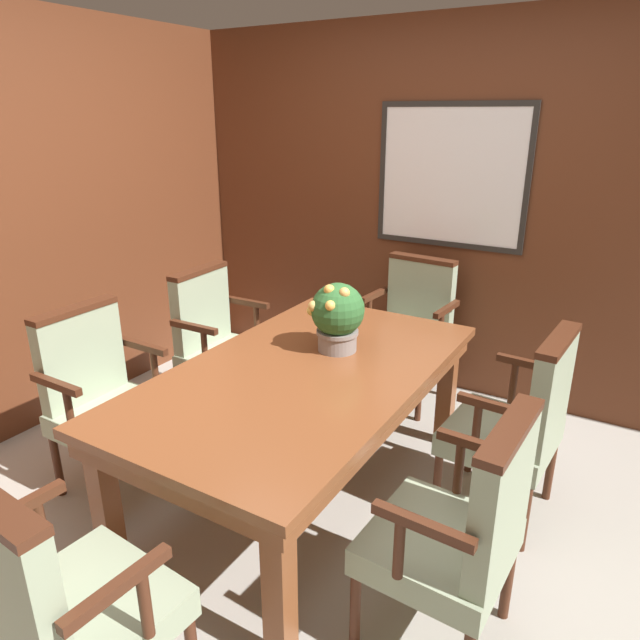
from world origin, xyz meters
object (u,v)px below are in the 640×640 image
object	(u,v)px
chair_head_near	(58,602)
chair_left_near	(102,394)
chair_left_far	(218,339)
potted_plant	(337,315)
chair_head_far	(411,325)
chair_right_far	(519,420)
dining_table	(304,386)
chair_right_near	(461,528)

from	to	relation	value
chair_head_near	chair_left_near	bearing A→B (deg)	-40.12
chair_left_far	potted_plant	xyz separation A→B (m)	(0.96, -0.18, 0.39)
chair_left_far	chair_head_near	world-z (taller)	same
chair_head_far	chair_right_far	world-z (taller)	same
chair_left_near	potted_plant	xyz separation A→B (m)	(0.98, 0.70, 0.39)
dining_table	chair_left_far	world-z (taller)	chair_left_far
chair_left_near	chair_right_far	bearing A→B (deg)	-66.04
potted_plant	chair_head_far	bearing A→B (deg)	90.44
chair_head_far	chair_right_far	bearing A→B (deg)	-40.39
chair_left_near	chair_head_far	bearing A→B (deg)	-28.73
dining_table	potted_plant	bearing A→B (deg)	85.18
potted_plant	dining_table	bearing A→B (deg)	-94.82
dining_table	chair_left_far	xyz separation A→B (m)	(-0.93, 0.46, -0.11)
chair_head_near	chair_right_near	size ratio (longest dim) A/B	1.00
chair_right_near	potted_plant	distance (m)	1.23
chair_head_far	chair_right_near	xyz separation A→B (m)	(0.92, -1.78, 0.00)
chair_left_near	dining_table	bearing A→B (deg)	-65.80
dining_table	chair_head_far	world-z (taller)	chair_head_far
dining_table	chair_right_near	bearing A→B (deg)	-26.07
chair_head_near	chair_right_far	world-z (taller)	same
chair_head_near	chair_right_far	distance (m)	2.00
chair_right_near	chair_left_far	bearing A→B (deg)	-113.29
chair_left_near	potted_plant	size ratio (longest dim) A/B	2.68
chair_head_far	chair_right_near	bearing A→B (deg)	-58.01
dining_table	chair_right_near	distance (m)	1.04
chair_left_far	dining_table	bearing A→B (deg)	-117.80
dining_table	chair_left_near	distance (m)	1.05
chair_left_far	chair_left_near	distance (m)	0.88
dining_table	chair_right_far	bearing A→B (deg)	23.29
dining_table	potted_plant	distance (m)	0.40
chair_head_near	potted_plant	bearing A→B (deg)	-86.06
dining_table	chair_left_far	distance (m)	1.04
chair_head_near	chair_right_near	world-z (taller)	same
chair_left_far	chair_left_near	size ratio (longest dim) A/B	1.00
dining_table	chair_head_near	world-z (taller)	chair_head_near
chair_head_near	potted_plant	xyz separation A→B (m)	(0.01, 1.65, 0.39)
chair_right_near	chair_right_far	bearing A→B (deg)	-177.27
chair_head_far	chair_head_near	bearing A→B (deg)	-85.35
chair_head_far	chair_right_far	distance (m)	1.30
chair_left_far	chair_left_near	xyz separation A→B (m)	(-0.03, -0.88, 0.00)
chair_left_far	chair_right_near	world-z (taller)	same
chair_head_far	chair_right_far	size ratio (longest dim) A/B	1.00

